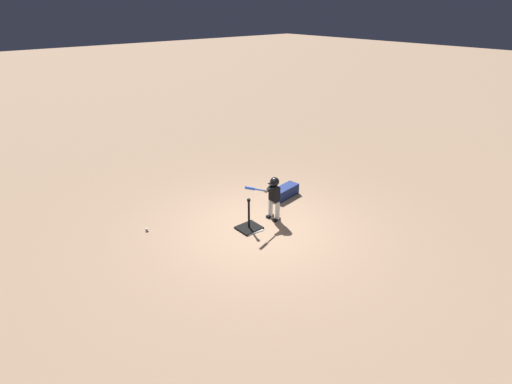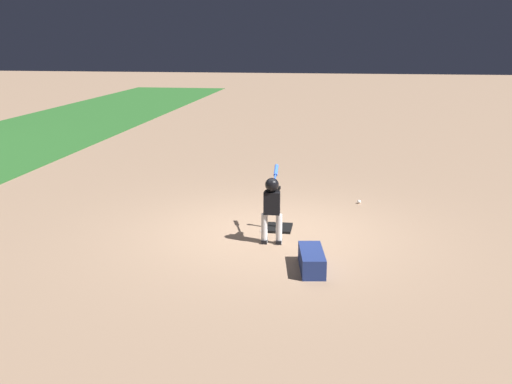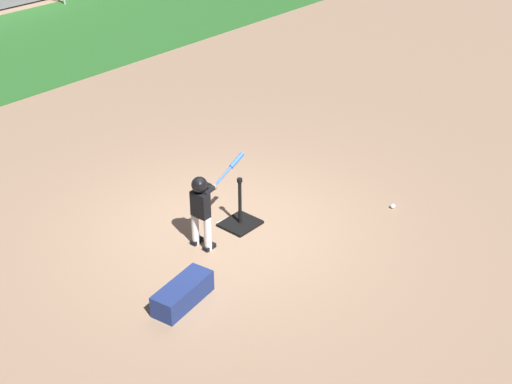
% 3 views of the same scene
% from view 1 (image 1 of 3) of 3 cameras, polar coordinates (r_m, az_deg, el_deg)
% --- Properties ---
extents(ground_plane, '(90.00, 90.00, 0.00)m').
position_cam_1_polar(ground_plane, '(9.07, 0.37, -5.13)').
color(ground_plane, '#93755B').
extents(home_plate, '(0.48, 0.48, 0.02)m').
position_cam_1_polar(home_plate, '(9.02, -0.85, -5.26)').
color(home_plate, white).
rests_on(home_plate, ground_plane).
extents(batting_tee, '(0.51, 0.46, 0.74)m').
position_cam_1_polar(batting_tee, '(9.00, -1.01, -4.78)').
color(batting_tee, black).
rests_on(batting_tee, ground_plane).
extents(batter_child, '(0.98, 0.33, 1.10)m').
position_cam_1_polar(batter_child, '(9.12, 2.46, -0.21)').
color(batter_child, silver).
rests_on(batter_child, ground_plane).
extents(baseball, '(0.07, 0.07, 0.07)m').
position_cam_1_polar(baseball, '(9.26, -15.35, -5.21)').
color(baseball, white).
rests_on(baseball, ground_plane).
extents(equipment_bag, '(0.88, 0.44, 0.28)m').
position_cam_1_polar(equipment_bag, '(10.45, 4.12, 0.02)').
color(equipment_bag, navy).
rests_on(equipment_bag, ground_plane).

